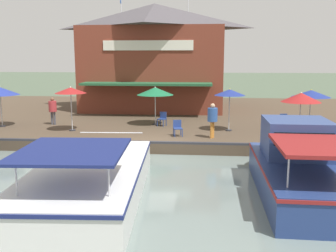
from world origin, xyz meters
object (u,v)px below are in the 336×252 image
object	(u,v)px
patio_umbrella_near_quay_edge	(71,91)
motorboat_nearest_quay	(95,173)
person_at_quay_edge	(53,108)
cafe_chair_back_row_seat	(162,118)
patio_umbrella_mid_patio_right	(0,91)
cafe_chair_far_corner_seat	(284,120)
cafe_chair_facing_river	(178,127)
person_near_entrance	(213,116)
patio_umbrella_far_corner	(301,97)
waterfront_restaurant	(155,56)
tree_behind_restaurant	(196,53)
patio_umbrella_back_row	(155,91)
patio_umbrella_mid_patio_left	(230,93)
patio_umbrella_by_entrance	(311,94)
motorboat_mid_row	(297,166)

from	to	relation	value
patio_umbrella_near_quay_edge	motorboat_nearest_quay	distance (m)	8.98
person_at_quay_edge	cafe_chair_back_row_seat	bearing A→B (deg)	91.36
patio_umbrella_mid_patio_right	person_at_quay_edge	distance (m)	3.15
patio_umbrella_near_quay_edge	cafe_chair_far_corner_seat	distance (m)	12.44
patio_umbrella_mid_patio_right	cafe_chair_facing_river	size ratio (longest dim) A/B	2.85
cafe_chair_facing_river	person_near_entrance	xyz separation A→B (m)	(0.33, 1.81, 0.67)
patio_umbrella_far_corner	person_near_entrance	distance (m)	5.21
waterfront_restaurant	person_near_entrance	distance (m)	12.91
patio_umbrella_mid_patio_right	cafe_chair_far_corner_seat	world-z (taller)	patio_umbrella_mid_patio_right
person_near_entrance	tree_behind_restaurant	size ratio (longest dim) A/B	0.25
patio_umbrella_back_row	patio_umbrella_mid_patio_left	bearing A→B (deg)	70.18
cafe_chair_far_corner_seat	tree_behind_restaurant	world-z (taller)	tree_behind_restaurant
patio_umbrella_mid_patio_left	person_at_quay_edge	xyz separation A→B (m)	(-1.06, -10.73, -1.11)
cafe_chair_facing_river	person_near_entrance	size ratio (longest dim) A/B	0.47
waterfront_restaurant	cafe_chair_back_row_seat	bearing A→B (deg)	10.07
tree_behind_restaurant	patio_umbrella_by_entrance	bearing A→B (deg)	30.56
cafe_chair_far_corner_seat	motorboat_mid_row	xyz separation A→B (m)	(9.04, -1.46, -0.17)
patio_umbrella_back_row	person_near_entrance	size ratio (longest dim) A/B	1.31
cafe_chair_back_row_seat	patio_umbrella_back_row	bearing A→B (deg)	-127.95
person_near_entrance	motorboat_mid_row	xyz separation A→B (m)	(5.91, 2.83, -0.83)
patio_umbrella_far_corner	tree_behind_restaurant	bearing A→B (deg)	-157.63
person_at_quay_edge	patio_umbrella_mid_patio_right	bearing A→B (deg)	-71.12
patio_umbrella_near_quay_edge	cafe_chair_facing_river	xyz separation A→B (m)	(0.97, 6.07, -1.81)
waterfront_restaurant	cafe_chair_far_corner_seat	distance (m)	12.80
patio_umbrella_mid_patio_left	person_near_entrance	xyz separation A→B (m)	(2.08, -0.99, -1.03)
person_near_entrance	motorboat_mid_row	world-z (taller)	motorboat_mid_row
patio_umbrella_far_corner	patio_umbrella_mid_patio_right	xyz separation A→B (m)	(-0.38, -17.36, 0.18)
waterfront_restaurant	patio_umbrella_far_corner	size ratio (longest dim) A/B	5.00
patio_umbrella_far_corner	tree_behind_restaurant	distance (m)	16.04
cafe_chair_facing_river	motorboat_mid_row	bearing A→B (deg)	36.63
cafe_chair_facing_river	tree_behind_restaurant	bearing A→B (deg)	177.85
cafe_chair_far_corner_seat	patio_umbrella_back_row	bearing A→B (deg)	-93.97
tree_behind_restaurant	motorboat_nearest_quay	bearing A→B (deg)	-7.59
patio_umbrella_by_entrance	patio_umbrella_back_row	bearing A→B (deg)	-86.72
motorboat_nearest_quay	cafe_chair_back_row_seat	bearing A→B (deg)	172.32
person_at_quay_edge	motorboat_nearest_quay	bearing A→B (deg)	29.18
cafe_chair_facing_river	waterfront_restaurant	bearing A→B (deg)	-167.03
cafe_chair_facing_river	cafe_chair_back_row_seat	bearing A→B (deg)	-159.20
patio_umbrella_back_row	patio_umbrella_mid_patio_right	xyz separation A→B (m)	(1.49, -9.13, 0.06)
patio_umbrella_near_quay_edge	patio_umbrella_back_row	world-z (taller)	patio_umbrella_near_quay_edge
patio_umbrella_mid_patio_right	person_near_entrance	bearing A→B (deg)	80.13
cafe_chair_far_corner_seat	person_at_quay_edge	bearing A→B (deg)	-90.03
cafe_chair_back_row_seat	waterfront_restaurant	bearing A→B (deg)	-169.93
patio_umbrella_mid_patio_left	person_at_quay_edge	world-z (taller)	patio_umbrella_mid_patio_left
waterfront_restaurant	patio_umbrella_mid_patio_right	bearing A→B (deg)	-40.36
cafe_chair_back_row_seat	motorboat_mid_row	xyz separation A→B (m)	(9.21, 5.77, -0.17)
patio_umbrella_by_entrance	motorboat_nearest_quay	world-z (taller)	patio_umbrella_by_entrance
waterfront_restaurant	patio_umbrella_mid_patio_left	distance (m)	11.25
patio_umbrella_near_quay_edge	patio_umbrella_by_entrance	world-z (taller)	patio_umbrella_near_quay_edge
patio_umbrella_by_entrance	person_at_quay_edge	distance (m)	15.81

